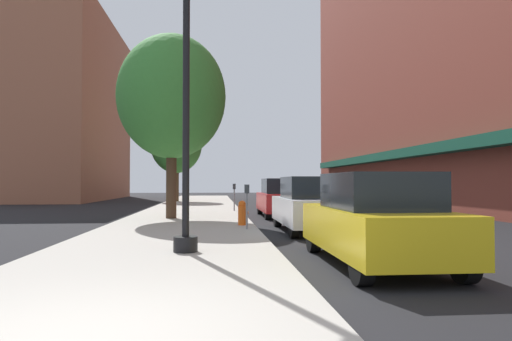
% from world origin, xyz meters
% --- Properties ---
extents(ground_plane, '(90.00, 90.00, 0.00)m').
position_xyz_m(ground_plane, '(4.00, 18.00, 0.00)').
color(ground_plane, black).
extents(sidewalk_slab, '(4.80, 50.00, 0.12)m').
position_xyz_m(sidewalk_slab, '(0.00, 19.00, 0.06)').
color(sidewalk_slab, '#A8A399').
rests_on(sidewalk_slab, ground).
extents(building_far_background, '(6.80, 18.00, 15.68)m').
position_xyz_m(building_far_background, '(-11.01, 37.00, 7.82)').
color(building_far_background, '#9E6047').
rests_on(building_far_background, ground).
extents(lamppost, '(0.48, 0.48, 5.90)m').
position_xyz_m(lamppost, '(0.54, 5.09, 3.20)').
color(lamppost, black).
rests_on(lamppost, sidewalk_slab).
extents(fire_hydrant, '(0.33, 0.26, 0.79)m').
position_xyz_m(fire_hydrant, '(1.99, 10.61, 0.52)').
color(fire_hydrant, '#E05614').
rests_on(fire_hydrant, sidewalk_slab).
extents(parking_meter_near, '(0.14, 0.09, 1.31)m').
position_xyz_m(parking_meter_near, '(2.05, 9.33, 0.95)').
color(parking_meter_near, slate).
rests_on(parking_meter_near, sidewalk_slab).
extents(parking_meter_far, '(0.14, 0.09, 1.31)m').
position_xyz_m(parking_meter_far, '(2.05, 18.12, 0.95)').
color(parking_meter_far, slate).
rests_on(parking_meter_far, sidewalk_slab).
extents(tree_near, '(4.17, 4.17, 7.10)m').
position_xyz_m(tree_near, '(-0.56, 13.74, 4.80)').
color(tree_near, '#422D1E').
rests_on(tree_near, sidewalk_slab).
extents(tree_mid, '(3.77, 3.77, 6.40)m').
position_xyz_m(tree_mid, '(-1.72, 29.76, 4.33)').
color(tree_mid, '#4C3823').
rests_on(tree_mid, sidewalk_slab).
extents(car_yellow, '(1.80, 4.30, 1.66)m').
position_xyz_m(car_yellow, '(4.00, 3.96, 0.81)').
color(car_yellow, black).
rests_on(car_yellow, ground).
extents(car_white, '(1.80, 4.30, 1.66)m').
position_xyz_m(car_white, '(4.00, 9.57, 0.81)').
color(car_white, black).
rests_on(car_white, ground).
extents(car_red, '(1.80, 4.30, 1.66)m').
position_xyz_m(car_red, '(4.00, 15.63, 0.81)').
color(car_red, black).
rests_on(car_red, ground).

